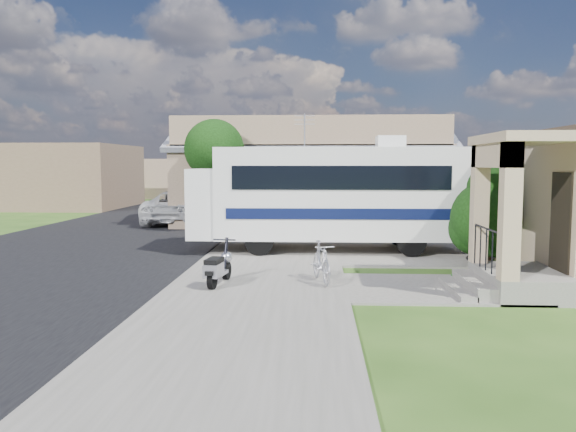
{
  "coord_description": "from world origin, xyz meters",
  "views": [
    {
      "loc": [
        0.34,
        -13.38,
        2.77
      ],
      "look_at": [
        -0.5,
        2.5,
        1.3
      ],
      "focal_mm": 35.0,
      "sensor_mm": 36.0,
      "label": 1
    }
  ],
  "objects_px": {
    "motorhome": "(328,194)",
    "garden_hose": "(459,279)",
    "bicycle": "(321,265)",
    "shrub": "(491,215)",
    "scooter": "(218,268)",
    "van": "(203,197)",
    "pickup_truck": "(181,207)"
  },
  "relations": [
    {
      "from": "scooter",
      "to": "bicycle",
      "type": "relative_size",
      "value": 0.97
    },
    {
      "from": "shrub",
      "to": "scooter",
      "type": "relative_size",
      "value": 1.82
    },
    {
      "from": "motorhome",
      "to": "bicycle",
      "type": "height_order",
      "value": "motorhome"
    },
    {
      "from": "bicycle",
      "to": "garden_hose",
      "type": "relative_size",
      "value": 4.34
    },
    {
      "from": "shrub",
      "to": "bicycle",
      "type": "bearing_deg",
      "value": -151.5
    },
    {
      "from": "shrub",
      "to": "garden_hose",
      "type": "bearing_deg",
      "value": -123.02
    },
    {
      "from": "scooter",
      "to": "shrub",
      "type": "bearing_deg",
      "value": 30.79
    },
    {
      "from": "bicycle",
      "to": "garden_hose",
      "type": "height_order",
      "value": "bicycle"
    },
    {
      "from": "motorhome",
      "to": "garden_hose",
      "type": "bearing_deg",
      "value": -57.62
    },
    {
      "from": "motorhome",
      "to": "garden_hose",
      "type": "distance_m",
      "value": 5.73
    },
    {
      "from": "motorhome",
      "to": "pickup_truck",
      "type": "relative_size",
      "value": 1.52
    },
    {
      "from": "pickup_truck",
      "to": "van",
      "type": "relative_size",
      "value": 1.02
    },
    {
      "from": "pickup_truck",
      "to": "van",
      "type": "height_order",
      "value": "van"
    },
    {
      "from": "motorhome",
      "to": "garden_hose",
      "type": "height_order",
      "value": "motorhome"
    },
    {
      "from": "scooter",
      "to": "bicycle",
      "type": "height_order",
      "value": "scooter"
    },
    {
      "from": "shrub",
      "to": "pickup_truck",
      "type": "distance_m",
      "value": 15.43
    },
    {
      "from": "motorhome",
      "to": "shrub",
      "type": "xyz_separation_m",
      "value": [
        4.32,
        -2.51,
        -0.43
      ]
    },
    {
      "from": "bicycle",
      "to": "scooter",
      "type": "bearing_deg",
      "value": 177.63
    },
    {
      "from": "motorhome",
      "to": "scooter",
      "type": "xyz_separation_m",
      "value": [
        -2.56,
        -5.43,
        -1.39
      ]
    },
    {
      "from": "shrub",
      "to": "van",
      "type": "relative_size",
      "value": 0.51
    },
    {
      "from": "van",
      "to": "bicycle",
      "type": "bearing_deg",
      "value": -78.19
    },
    {
      "from": "garden_hose",
      "to": "shrub",
      "type": "bearing_deg",
      "value": 56.98
    },
    {
      "from": "motorhome",
      "to": "scooter",
      "type": "distance_m",
      "value": 6.16
    },
    {
      "from": "motorhome",
      "to": "pickup_truck",
      "type": "xyz_separation_m",
      "value": [
        -6.76,
        8.21,
        -1.07
      ]
    },
    {
      "from": "bicycle",
      "to": "pickup_truck",
      "type": "xyz_separation_m",
      "value": [
        -6.52,
        13.2,
        0.3
      ]
    },
    {
      "from": "pickup_truck",
      "to": "garden_hose",
      "type": "distance_m",
      "value": 16.08
    },
    {
      "from": "pickup_truck",
      "to": "scooter",
      "type": "bearing_deg",
      "value": 106.76
    },
    {
      "from": "shrub",
      "to": "scooter",
      "type": "distance_m",
      "value": 7.54
    },
    {
      "from": "motorhome",
      "to": "shrub",
      "type": "height_order",
      "value": "motorhome"
    },
    {
      "from": "pickup_truck",
      "to": "van",
      "type": "bearing_deg",
      "value": -86.48
    },
    {
      "from": "shrub",
      "to": "pickup_truck",
      "type": "relative_size",
      "value": 0.5
    },
    {
      "from": "scooter",
      "to": "pickup_truck",
      "type": "xyz_separation_m",
      "value": [
        -4.21,
        13.64,
        0.32
      ]
    }
  ]
}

